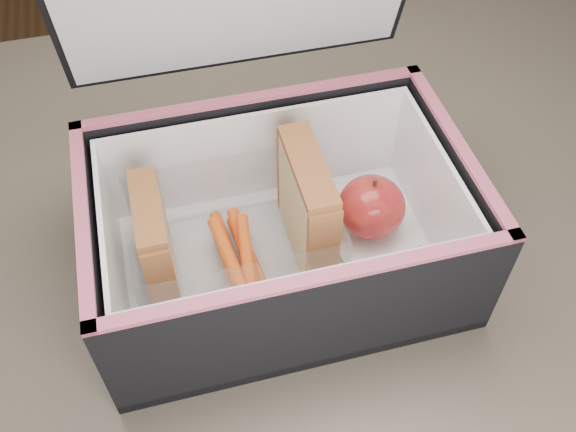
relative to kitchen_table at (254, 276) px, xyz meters
name	(u,v)px	position (x,y,z in m)	size (l,w,h in m)	color
kitchen_table	(254,276)	(0.00, 0.00, 0.00)	(1.20, 0.80, 0.75)	brown
lunch_bag	(279,217)	(0.02, -0.05, 0.16)	(0.33, 0.28, 0.33)	black
plastic_tub	(234,236)	(-0.02, -0.05, 0.14)	(0.18, 0.13, 0.07)	white
sandwich_left	(155,241)	(-0.09, -0.05, 0.16)	(0.02, 0.09, 0.10)	beige
sandwich_right	(307,206)	(0.04, -0.05, 0.16)	(0.03, 0.10, 0.11)	beige
carrot_sticks	(239,260)	(-0.02, -0.06, 0.12)	(0.04, 0.14, 0.03)	#D1440D
paper_napkin	(366,232)	(0.11, -0.05, 0.11)	(0.08, 0.08, 0.01)	white
red_apple	(371,207)	(0.11, -0.05, 0.14)	(0.08, 0.08, 0.07)	maroon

